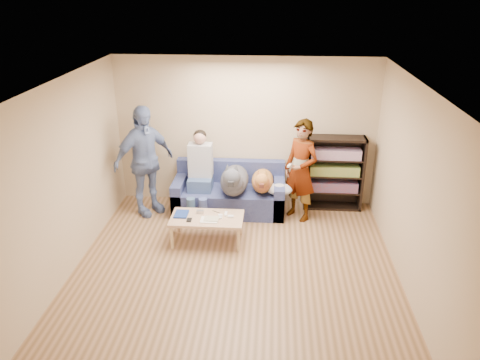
# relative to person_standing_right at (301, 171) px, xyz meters

# --- Properties ---
(ground) EXTENTS (5.00, 5.00, 0.00)m
(ground) POSITION_rel_person_standing_right_xyz_m (-0.95, -1.88, -0.86)
(ground) COLOR brown
(ground) RESTS_ON ground
(ceiling) EXTENTS (5.00, 5.00, 0.00)m
(ceiling) POSITION_rel_person_standing_right_xyz_m (-0.95, -1.88, 1.74)
(ceiling) COLOR white
(ceiling) RESTS_ON ground
(wall_back) EXTENTS (4.50, 0.00, 4.50)m
(wall_back) POSITION_rel_person_standing_right_xyz_m (-0.95, 0.62, 0.44)
(wall_back) COLOR tan
(wall_back) RESTS_ON ground
(wall_front) EXTENTS (4.50, 0.00, 4.50)m
(wall_front) POSITION_rel_person_standing_right_xyz_m (-0.95, -4.38, 0.44)
(wall_front) COLOR tan
(wall_front) RESTS_ON ground
(wall_left) EXTENTS (0.00, 5.00, 5.00)m
(wall_left) POSITION_rel_person_standing_right_xyz_m (-3.20, -1.88, 0.44)
(wall_left) COLOR tan
(wall_left) RESTS_ON ground
(wall_right) EXTENTS (0.00, 5.00, 5.00)m
(wall_right) POSITION_rel_person_standing_right_xyz_m (1.30, -1.88, 0.44)
(wall_right) COLOR tan
(wall_right) RESTS_ON ground
(blanket) EXTENTS (0.45, 0.38, 0.16)m
(blanket) POSITION_rel_person_standing_right_xyz_m (-0.34, 0.00, -0.35)
(blanket) COLOR #B3B2B8
(blanket) RESTS_ON sofa
(person_standing_right) EXTENTS (0.74, 0.72, 1.71)m
(person_standing_right) POSITION_rel_person_standing_right_xyz_m (0.00, 0.00, 0.00)
(person_standing_right) COLOR gray
(person_standing_right) RESTS_ON ground
(person_standing_left) EXTENTS (1.10, 1.12, 1.90)m
(person_standing_left) POSITION_rel_person_standing_right_xyz_m (-2.61, 0.00, 0.09)
(person_standing_left) COLOR #798BC1
(person_standing_left) RESTS_ON ground
(held_controller) EXTENTS (0.08, 0.12, 0.03)m
(held_controller) POSITION_rel_person_standing_right_xyz_m (-0.20, -0.20, 0.16)
(held_controller) COLOR silver
(held_controller) RESTS_ON person_standing_right
(notebook_blue) EXTENTS (0.20, 0.26, 0.03)m
(notebook_blue) POSITION_rel_person_standing_right_xyz_m (-1.84, -0.87, -0.42)
(notebook_blue) COLOR navy
(notebook_blue) RESTS_ON coffee_table
(papers) EXTENTS (0.26, 0.20, 0.02)m
(papers) POSITION_rel_person_standing_right_xyz_m (-1.39, -1.02, -0.43)
(papers) COLOR white
(papers) RESTS_ON coffee_table
(magazine) EXTENTS (0.22, 0.17, 0.01)m
(magazine) POSITION_rel_person_standing_right_xyz_m (-1.36, -1.00, -0.42)
(magazine) COLOR #B9B594
(magazine) RESTS_ON coffee_table
(camera_silver) EXTENTS (0.11, 0.06, 0.05)m
(camera_silver) POSITION_rel_person_standing_right_xyz_m (-1.56, -0.80, -0.41)
(camera_silver) COLOR #A9A8AD
(camera_silver) RESTS_ON coffee_table
(controller_a) EXTENTS (0.04, 0.13, 0.03)m
(controller_a) POSITION_rel_person_standing_right_xyz_m (-1.16, -0.82, -0.42)
(controller_a) COLOR white
(controller_a) RESTS_ON coffee_table
(controller_b) EXTENTS (0.09, 0.06, 0.03)m
(controller_b) POSITION_rel_person_standing_right_xyz_m (-1.08, -0.90, -0.42)
(controller_b) COLOR silver
(controller_b) RESTS_ON coffee_table
(headphone_cup_a) EXTENTS (0.07, 0.07, 0.02)m
(headphone_cup_a) POSITION_rel_person_standing_right_xyz_m (-1.24, -0.94, -0.43)
(headphone_cup_a) COLOR silver
(headphone_cup_a) RESTS_ON coffee_table
(headphone_cup_b) EXTENTS (0.07, 0.07, 0.02)m
(headphone_cup_b) POSITION_rel_person_standing_right_xyz_m (-1.24, -0.86, -0.43)
(headphone_cup_b) COLOR white
(headphone_cup_b) RESTS_ON coffee_table
(pen_orange) EXTENTS (0.13, 0.06, 0.01)m
(pen_orange) POSITION_rel_person_standing_right_xyz_m (-1.46, -1.08, -0.43)
(pen_orange) COLOR #C6711C
(pen_orange) RESTS_ON coffee_table
(pen_black) EXTENTS (0.13, 0.08, 0.01)m
(pen_black) POSITION_rel_person_standing_right_xyz_m (-1.32, -0.74, -0.43)
(pen_black) COLOR black
(pen_black) RESTS_ON coffee_table
(wallet) EXTENTS (0.07, 0.12, 0.02)m
(wallet) POSITION_rel_person_standing_right_xyz_m (-1.69, -1.04, -0.43)
(wallet) COLOR black
(wallet) RESTS_ON coffee_table
(sofa) EXTENTS (1.90, 0.85, 0.82)m
(sofa) POSITION_rel_person_standing_right_xyz_m (-1.20, 0.21, -0.58)
(sofa) COLOR #515B93
(sofa) RESTS_ON ground
(person_seated) EXTENTS (0.40, 0.73, 1.47)m
(person_seated) POSITION_rel_person_standing_right_xyz_m (-1.69, 0.09, -0.08)
(person_seated) COLOR #3E5C89
(person_seated) RESTS_ON sofa
(dog_gray) EXTENTS (0.47, 1.28, 0.68)m
(dog_gray) POSITION_rel_person_standing_right_xyz_m (-1.10, -0.04, -0.19)
(dog_gray) COLOR #46474F
(dog_gray) RESTS_ON sofa
(dog_tan) EXTENTS (0.37, 1.14, 0.53)m
(dog_tan) POSITION_rel_person_standing_right_xyz_m (-0.63, 0.08, -0.24)
(dog_tan) COLOR #BA7638
(dog_tan) RESTS_ON sofa
(coffee_table) EXTENTS (1.10, 0.60, 0.42)m
(coffee_table) POSITION_rel_person_standing_right_xyz_m (-1.44, -0.92, -0.48)
(coffee_table) COLOR tan
(coffee_table) RESTS_ON ground
(bookshelf) EXTENTS (1.00, 0.34, 1.30)m
(bookshelf) POSITION_rel_person_standing_right_xyz_m (0.60, 0.45, -0.18)
(bookshelf) COLOR black
(bookshelf) RESTS_ON ground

